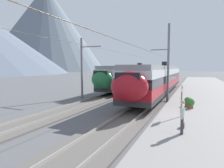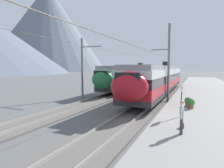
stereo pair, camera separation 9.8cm
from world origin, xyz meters
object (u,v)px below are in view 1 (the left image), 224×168
catenary_mast_far_side (83,66)px  passenger_walking (182,115)px  potted_plant_by_shelter (190,103)px  train_far_track (133,76)px  handbag_beside_passenger (183,125)px  train_near_platform (159,78)px  potted_plant_platform_edge (188,101)px  platform_sign (182,93)px  catenary_mast_mid (167,62)px

catenary_mast_far_side → passenger_walking: 15.28m
catenary_mast_far_side → potted_plant_by_shelter: bearing=-104.5°
train_far_track → handbag_beside_passenger: (-21.56, -9.33, -1.71)m
train_far_track → catenary_mast_far_side: size_ratio=0.64×
train_near_platform → handbag_beside_passenger: size_ratio=67.73×
train_near_platform → potted_plant_by_shelter: bearing=-156.9°
catenary_mast_far_side → train_far_track: bearing=-9.7°
potted_plant_platform_edge → passenger_walking: bearing=179.6°
potted_plant_by_shelter → platform_sign: bearing=170.8°
train_near_platform → handbag_beside_passenger: 15.55m
passenger_walking → handbag_beside_passenger: passenger_walking is taller
train_far_track → catenary_mast_far_side: 13.20m
catenary_mast_far_side → handbag_beside_passenger: catenary_mast_far_side is taller
catenary_mast_mid → platform_sign: size_ratio=18.77×
passenger_walking → handbag_beside_passenger: bearing=0.9°
train_far_track → potted_plant_platform_edge: size_ratio=33.61×
train_near_platform → catenary_mast_far_side: size_ratio=0.66×
potted_plant_platform_edge → potted_plant_by_shelter: bearing=-166.9°
train_far_track → catenary_mast_far_side: (-12.92, 2.20, 1.57)m
platform_sign → potted_plant_platform_edge: platform_sign is taller
train_near_platform → catenary_mast_mid: size_ratio=0.66×
train_near_platform → catenary_mast_mid: bearing=-162.5°
train_far_track → catenary_mast_far_side: catenary_mast_far_side is taller
potted_plant_platform_edge → potted_plant_by_shelter: potted_plant_by_shelter is taller
potted_plant_platform_edge → potted_plant_by_shelter: (-0.88, -0.20, 0.03)m
passenger_walking → handbag_beside_passenger: 1.33m
catenary_mast_far_side → platform_sign: size_ratio=18.77×
train_far_track → potted_plant_by_shelter: (-15.97, -9.60, -1.40)m
catenary_mast_far_side → platform_sign: bearing=-118.5°
handbag_beside_passenger → potted_plant_platform_edge: potted_plant_platform_edge is taller
platform_sign → potted_plant_by_shelter: 3.33m
passenger_walking → potted_plant_by_shelter: (6.66, -0.25, -0.48)m
passenger_walking → potted_plant_by_shelter: bearing=-2.2°
potted_plant_platform_edge → handbag_beside_passenger: bearing=179.4°
train_far_track → catenary_mast_mid: (-11.53, -7.16, 1.97)m
potted_plant_platform_edge → potted_plant_by_shelter: 0.90m
potted_plant_by_shelter → train_near_platform: bearing=23.1°
passenger_walking → potted_plant_platform_edge: bearing=-0.4°
potted_plant_by_shelter → catenary_mast_far_side: bearing=75.5°
handbag_beside_passenger → train_far_track: bearing=23.4°
train_near_platform → passenger_walking: size_ratio=16.16×
train_far_track → handbag_beside_passenger: train_far_track is taller
catenary_mast_far_side → handbag_beside_passenger: size_ratio=101.92×
train_near_platform → catenary_mast_mid: 5.57m
catenary_mast_mid → train_near_platform: bearing=17.5°
train_far_track → catenary_mast_mid: size_ratio=0.64×
platform_sign → passenger_walking: bearing=-176.0°
handbag_beside_passenger → passenger_walking: bearing=-179.1°
catenary_mast_far_side → potted_plant_platform_edge: 12.17m
train_far_track → potted_plant_by_shelter: bearing=-149.0°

